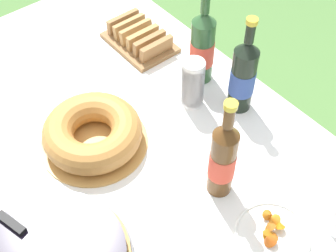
{
  "coord_description": "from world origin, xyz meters",
  "views": [
    {
      "loc": [
        0.78,
        -0.39,
        1.83
      ],
      "look_at": [
        0.08,
        0.19,
        0.77
      ],
      "focal_mm": 50.0,
      "sensor_mm": 36.0,
      "label": 1
    }
  ],
  "objects_px": {
    "cup_stack": "(193,84)",
    "bread_board": "(140,38)",
    "cider_bottle_amber": "(223,159)",
    "cider_bottle_green": "(202,47)",
    "snack_plate_left": "(272,234)",
    "serving_knife": "(43,247)",
    "juice_bottle_red": "(243,76)",
    "bundt_cake": "(92,133)"
  },
  "relations": [
    {
      "from": "cup_stack",
      "to": "bread_board",
      "type": "relative_size",
      "value": 0.68
    },
    {
      "from": "cider_bottle_amber",
      "to": "cider_bottle_green",
      "type": "bearing_deg",
      "value": 144.81
    },
    {
      "from": "cider_bottle_green",
      "to": "snack_plate_left",
      "type": "relative_size",
      "value": 1.74
    },
    {
      "from": "snack_plate_left",
      "to": "cup_stack",
      "type": "bearing_deg",
      "value": 162.58
    },
    {
      "from": "snack_plate_left",
      "to": "serving_knife",
      "type": "bearing_deg",
      "value": -123.21
    },
    {
      "from": "juice_bottle_red",
      "to": "snack_plate_left",
      "type": "distance_m",
      "value": 0.49
    },
    {
      "from": "serving_knife",
      "to": "bundt_cake",
      "type": "height_order",
      "value": "bundt_cake"
    },
    {
      "from": "serving_knife",
      "to": "cider_bottle_amber",
      "type": "xyz_separation_m",
      "value": [
        0.12,
        0.48,
        0.07
      ]
    },
    {
      "from": "serving_knife",
      "to": "cider_bottle_green",
      "type": "xyz_separation_m",
      "value": [
        -0.25,
        0.74,
        0.07
      ]
    },
    {
      "from": "bundt_cake",
      "to": "cider_bottle_amber",
      "type": "relative_size",
      "value": 0.94
    },
    {
      "from": "cup_stack",
      "to": "cider_bottle_amber",
      "type": "xyz_separation_m",
      "value": [
        0.3,
        -0.16,
        0.05
      ]
    },
    {
      "from": "cider_bottle_green",
      "to": "cup_stack",
      "type": "bearing_deg",
      "value": -54.22
    },
    {
      "from": "bundt_cake",
      "to": "cider_bottle_amber",
      "type": "height_order",
      "value": "cider_bottle_amber"
    },
    {
      "from": "juice_bottle_red",
      "to": "bread_board",
      "type": "relative_size",
      "value": 1.32
    },
    {
      "from": "bundt_cake",
      "to": "bread_board",
      "type": "xyz_separation_m",
      "value": [
        -0.29,
        0.39,
        -0.02
      ]
    },
    {
      "from": "bundt_cake",
      "to": "cup_stack",
      "type": "bearing_deg",
      "value": 80.1
    },
    {
      "from": "serving_knife",
      "to": "cup_stack",
      "type": "height_order",
      "value": "cup_stack"
    },
    {
      "from": "cider_bottle_amber",
      "to": "juice_bottle_red",
      "type": "distance_m",
      "value": 0.33
    },
    {
      "from": "bundt_cake",
      "to": "snack_plate_left",
      "type": "bearing_deg",
      "value": 18.89
    },
    {
      "from": "cider_bottle_amber",
      "to": "snack_plate_left",
      "type": "bearing_deg",
      "value": 0.87
    },
    {
      "from": "bundt_cake",
      "to": "cup_stack",
      "type": "relative_size",
      "value": 1.86
    },
    {
      "from": "serving_knife",
      "to": "bundt_cake",
      "type": "distance_m",
      "value": 0.38
    },
    {
      "from": "cup_stack",
      "to": "cider_bottle_amber",
      "type": "height_order",
      "value": "cider_bottle_amber"
    },
    {
      "from": "cup_stack",
      "to": "bundt_cake",
      "type": "bearing_deg",
      "value": -99.9
    },
    {
      "from": "serving_knife",
      "to": "snack_plate_left",
      "type": "height_order",
      "value": "serving_knife"
    },
    {
      "from": "juice_bottle_red",
      "to": "snack_plate_left",
      "type": "relative_size",
      "value": 1.71
    },
    {
      "from": "cup_stack",
      "to": "snack_plate_left",
      "type": "distance_m",
      "value": 0.52
    },
    {
      "from": "snack_plate_left",
      "to": "bread_board",
      "type": "relative_size",
      "value": 0.77
    },
    {
      "from": "cup_stack",
      "to": "cider_bottle_green",
      "type": "xyz_separation_m",
      "value": [
        -0.07,
        0.1,
        0.05
      ]
    },
    {
      "from": "cup_stack",
      "to": "snack_plate_left",
      "type": "bearing_deg",
      "value": -17.42
    },
    {
      "from": "serving_knife",
      "to": "cup_stack",
      "type": "distance_m",
      "value": 0.67
    },
    {
      "from": "juice_bottle_red",
      "to": "cup_stack",
      "type": "bearing_deg",
      "value": -133.31
    },
    {
      "from": "bundt_cake",
      "to": "juice_bottle_red",
      "type": "height_order",
      "value": "juice_bottle_red"
    },
    {
      "from": "cup_stack",
      "to": "snack_plate_left",
      "type": "xyz_separation_m",
      "value": [
        0.49,
        -0.16,
        -0.08
      ]
    },
    {
      "from": "serving_knife",
      "to": "cider_bottle_amber",
      "type": "height_order",
      "value": "cider_bottle_amber"
    },
    {
      "from": "serving_knife",
      "to": "cider_bottle_amber",
      "type": "bearing_deg",
      "value": 60.64
    },
    {
      "from": "bundt_cake",
      "to": "snack_plate_left",
      "type": "distance_m",
      "value": 0.59
    },
    {
      "from": "cup_stack",
      "to": "juice_bottle_red",
      "type": "distance_m",
      "value": 0.16
    },
    {
      "from": "bundt_cake",
      "to": "juice_bottle_red",
      "type": "distance_m",
      "value": 0.49
    },
    {
      "from": "bundt_cake",
      "to": "cider_bottle_green",
      "type": "height_order",
      "value": "cider_bottle_green"
    },
    {
      "from": "cup_stack",
      "to": "cider_bottle_green",
      "type": "height_order",
      "value": "cider_bottle_green"
    },
    {
      "from": "cider_bottle_amber",
      "to": "bread_board",
      "type": "xyz_separation_m",
      "value": [
        -0.64,
        0.2,
        -0.11
      ]
    }
  ]
}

